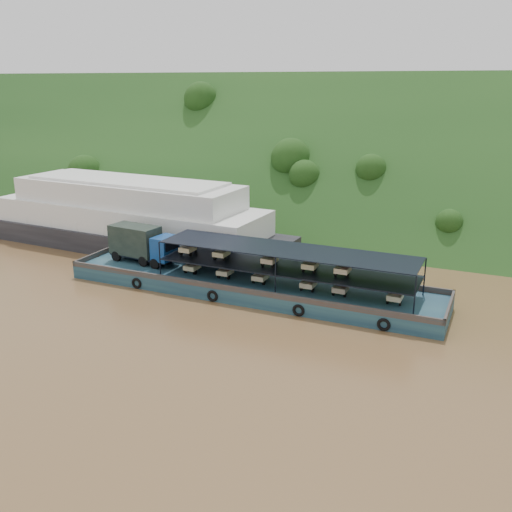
% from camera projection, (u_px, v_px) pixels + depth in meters
% --- Properties ---
extents(ground, '(160.00, 160.00, 0.00)m').
position_uv_depth(ground, '(263.00, 303.00, 49.78)').
color(ground, brown).
rests_on(ground, ground).
extents(hillside, '(140.00, 39.60, 39.60)m').
position_uv_depth(hillside, '(363.00, 217.00, 81.19)').
color(hillside, '#193C15').
rests_on(hillside, ground).
extents(cargo_barge, '(35.00, 7.18, 4.82)m').
position_uv_depth(cargo_barge, '(238.00, 278.00, 52.53)').
color(cargo_barge, '#122A40').
rests_on(cargo_barge, ground).
extents(passenger_ferry, '(39.49, 11.57, 7.91)m').
position_uv_depth(passenger_ferry, '(129.00, 218.00, 65.91)').
color(passenger_ferry, black).
rests_on(passenger_ferry, ground).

